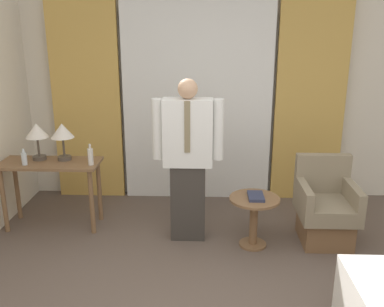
{
  "coord_description": "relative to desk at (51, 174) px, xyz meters",
  "views": [
    {
      "loc": [
        0.12,
        -2.4,
        2.18
      ],
      "look_at": [
        -0.02,
        1.52,
        0.97
      ],
      "focal_mm": 40.0,
      "sensor_mm": 36.0,
      "label": 1
    }
  ],
  "objects": [
    {
      "name": "wall_back",
      "position": [
        1.57,
        1.03,
        0.74
      ],
      "size": [
        10.0,
        0.06,
        2.7
      ],
      "color": "silver",
      "rests_on": "ground_plane"
    },
    {
      "name": "curtain_sheer_center",
      "position": [
        1.57,
        0.9,
        0.68
      ],
      "size": [
        1.83,
        0.06,
        2.58
      ],
      "color": "white",
      "rests_on": "ground_plane"
    },
    {
      "name": "curtain_drape_left",
      "position": [
        0.19,
        0.9,
        0.68
      ],
      "size": [
        0.84,
        0.06,
        2.58
      ],
      "color": "gold",
      "rests_on": "ground_plane"
    },
    {
      "name": "curtain_drape_right",
      "position": [
        2.94,
        0.9,
        0.68
      ],
      "size": [
        0.84,
        0.06,
        2.58
      ],
      "color": "gold",
      "rests_on": "ground_plane"
    },
    {
      "name": "desk",
      "position": [
        0.0,
        0.0,
        0.0
      ],
      "size": [
        1.07,
        0.45,
        0.75
      ],
      "color": "brown",
      "rests_on": "ground_plane"
    },
    {
      "name": "table_lamp_left",
      "position": [
        -0.14,
        0.08,
        0.44
      ],
      "size": [
        0.24,
        0.24,
        0.4
      ],
      "color": "#4C4238",
      "rests_on": "desk"
    },
    {
      "name": "table_lamp_right",
      "position": [
        0.14,
        0.08,
        0.44
      ],
      "size": [
        0.24,
        0.24,
        0.4
      ],
      "color": "#4C4238",
      "rests_on": "desk"
    },
    {
      "name": "bottle_near_edge",
      "position": [
        -0.23,
        -0.1,
        0.21
      ],
      "size": [
        0.06,
        0.06,
        0.17
      ],
      "color": "silver",
      "rests_on": "desk"
    },
    {
      "name": "bottle_by_lamp",
      "position": [
        0.47,
        -0.08,
        0.23
      ],
      "size": [
        0.06,
        0.06,
        0.23
      ],
      "color": "silver",
      "rests_on": "desk"
    },
    {
      "name": "person",
      "position": [
        1.5,
        -0.23,
        0.29
      ],
      "size": [
        0.7,
        0.23,
        1.67
      ],
      "color": "#38332D",
      "rests_on": "ground_plane"
    },
    {
      "name": "armchair",
      "position": [
        2.91,
        -0.23,
        -0.28
      ],
      "size": [
        0.57,
        0.61,
        0.87
      ],
      "color": "brown",
      "rests_on": "ground_plane"
    },
    {
      "name": "side_table",
      "position": [
        2.17,
        -0.38,
        -0.25
      ],
      "size": [
        0.5,
        0.5,
        0.52
      ],
      "color": "brown",
      "rests_on": "ground_plane"
    },
    {
      "name": "book",
      "position": [
        2.18,
        -0.38,
        -0.07
      ],
      "size": [
        0.15,
        0.25,
        0.03
      ],
      "color": "#2D334C",
      "rests_on": "side_table"
    }
  ]
}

